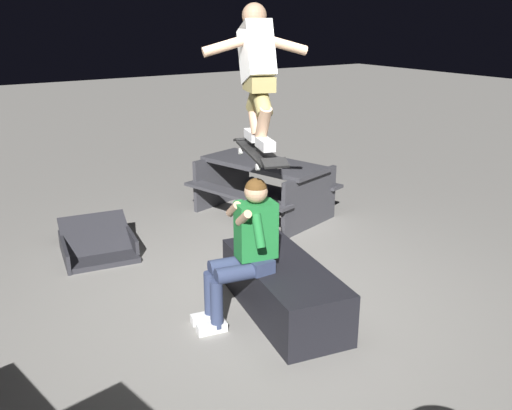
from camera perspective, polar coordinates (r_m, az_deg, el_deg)
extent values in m
plane|color=gray|center=(5.38, 0.61, -9.99)|extent=(40.00, 40.00, 0.00)
cube|color=black|center=(5.13, 2.83, -8.56)|extent=(1.63, 0.91, 0.48)
cube|color=#2D3856|center=(4.91, 0.00, -5.98)|extent=(0.32, 0.20, 0.12)
cube|color=#1E7233|center=(4.78, 0.00, -2.61)|extent=(0.26, 0.37, 0.50)
sphere|color=tan|center=(4.67, 0.00, 1.39)|extent=(0.20, 0.20, 0.20)
sphere|color=#573819|center=(4.66, 0.00, 1.63)|extent=(0.19, 0.19, 0.19)
cylinder|color=#1E7233|center=(4.56, 0.25, -2.69)|extent=(0.20, 0.11, 0.29)
cylinder|color=tan|center=(4.56, -1.29, -1.35)|extent=(0.25, 0.11, 0.19)
cylinder|color=#1E7233|center=(4.91, -1.53, -1.10)|extent=(0.20, 0.11, 0.29)
cylinder|color=tan|center=(4.77, -2.32, -0.43)|extent=(0.25, 0.11, 0.19)
cylinder|color=#2D3856|center=(4.77, -1.83, -7.00)|extent=(0.21, 0.42, 0.14)
cylinder|color=#2D3856|center=(4.83, -4.05, -10.13)|extent=(0.11, 0.11, 0.44)
cube|color=white|center=(4.93, -4.56, -12.45)|extent=(0.15, 0.27, 0.08)
cylinder|color=#2D3856|center=(4.93, -2.57, -6.15)|extent=(0.21, 0.42, 0.14)
cylinder|color=#2D3856|center=(4.98, -4.71, -9.19)|extent=(0.11, 0.11, 0.44)
cube|color=white|center=(5.08, -5.19, -11.46)|extent=(0.15, 0.27, 0.08)
cube|color=black|center=(4.69, 0.30, 5.43)|extent=(0.82, 0.43, 0.05)
cube|color=black|center=(5.11, -1.10, 6.78)|extent=(0.18, 0.23, 0.05)
cube|color=black|center=(4.27, 1.98, 4.33)|extent=(0.17, 0.23, 0.06)
cube|color=#99999E|center=(4.96, -0.60, 5.87)|extent=(0.11, 0.17, 0.03)
cylinder|color=white|center=(4.94, -1.61, 5.52)|extent=(0.06, 0.04, 0.05)
cylinder|color=white|center=(4.99, 0.41, 5.66)|extent=(0.06, 0.04, 0.05)
cube|color=#99999E|center=(4.44, 1.30, 4.30)|extent=(0.11, 0.17, 0.03)
cylinder|color=white|center=(4.42, 0.18, 3.91)|extent=(0.06, 0.04, 0.05)
cylinder|color=white|center=(4.47, 2.41, 4.07)|extent=(0.06, 0.04, 0.05)
cube|color=white|center=(4.84, -0.29, 7.17)|extent=(0.28, 0.17, 0.08)
cube|color=white|center=(4.50, 0.94, 6.28)|extent=(0.28, 0.17, 0.08)
cylinder|color=tan|center=(4.75, -0.12, 8.94)|extent=(0.26, 0.17, 0.31)
cylinder|color=#988A52|center=(4.66, 0.13, 11.21)|extent=(0.36, 0.22, 0.33)
cylinder|color=tan|center=(4.52, 0.75, 8.40)|extent=(0.26, 0.17, 0.31)
cylinder|color=#988A52|center=(4.55, 0.50, 11.04)|extent=(0.36, 0.22, 0.33)
cube|color=#988A52|center=(4.59, 0.31, 12.36)|extent=(0.35, 0.28, 0.12)
cube|color=white|center=(4.65, 0.04, 15.41)|extent=(0.50, 0.35, 0.52)
sphere|color=tan|center=(4.70, -0.17, 18.87)|extent=(0.20, 0.20, 0.20)
cylinder|color=tan|center=(4.61, -2.77, 16.11)|extent=(0.21, 0.45, 0.19)
cylinder|color=tan|center=(4.73, 2.64, 16.18)|extent=(0.21, 0.45, 0.19)
cube|color=#28282D|center=(6.67, -15.84, -4.53)|extent=(1.04, 0.91, 0.06)
cube|color=#28282D|center=(6.64, -15.91, -3.82)|extent=(1.01, 0.90, 0.45)
cube|color=#28282D|center=(6.55, -19.06, -4.55)|extent=(0.84, 0.17, 0.22)
cube|color=#28282D|center=(6.75, -12.83, -3.27)|extent=(0.84, 0.17, 0.22)
cube|color=#38383D|center=(7.44, 0.77, 4.27)|extent=(1.83, 1.15, 0.06)
cube|color=#38383D|center=(7.13, -2.07, 1.08)|extent=(1.70, 0.70, 0.04)
cube|color=#38383D|center=(7.94, 3.31, 2.93)|extent=(1.70, 0.70, 0.04)
cube|color=#38383D|center=(8.04, -3.46, 2.68)|extent=(0.36, 1.07, 0.72)
cube|color=#38383D|center=(7.10, 5.53, 0.41)|extent=(0.36, 1.07, 0.72)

